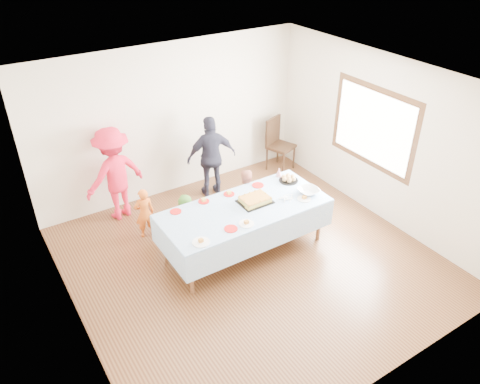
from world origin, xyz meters
The scene contains 22 objects.
ground centered at (0.00, 0.00, 0.00)m, with size 5.00×5.00×0.00m, color #452513.
room_walls centered at (0.05, 0.00, 1.77)m, with size 5.04×5.04×2.72m.
party_table centered at (0.05, 0.27, 0.72)m, with size 2.50×1.10×0.78m.
birthday_cake centered at (0.26, 0.30, 0.82)m, with size 0.48×0.37×0.09m.
rolls_tray centered at (1.06, 0.53, 0.82)m, with size 0.31×0.31×0.09m.
punch_bowl centered at (1.09, 0.06, 0.82)m, with size 0.32×0.32×0.08m, color silver.
party_hat centered at (1.02, 0.73, 0.86)m, with size 0.10×0.10×0.16m, color silver.
fork_pile centered at (0.70, 0.10, 0.81)m, with size 0.24×0.18×0.07m, color white, non-canonical shape.
plate_red_far_a centered at (-0.85, 0.70, 0.79)m, with size 0.17×0.17×0.01m, color red.
plate_red_far_b centered at (-0.38, 0.72, 0.79)m, with size 0.17×0.17×0.01m, color red.
plate_red_far_c centered at (0.05, 0.69, 0.79)m, with size 0.17×0.17×0.01m, color red.
plate_red_far_d centered at (0.57, 0.67, 0.79)m, with size 0.19×0.19×0.01m, color red.
plate_red_near centered at (-0.40, -0.09, 0.79)m, with size 0.19×0.19×0.01m, color red.
plate_white_left centered at (-0.88, -0.13, 0.79)m, with size 0.24×0.24×0.01m, color white.
plate_white_mid centered at (-0.15, -0.10, 0.79)m, with size 0.21×0.21×0.01m, color white.
plate_white_right centered at (0.93, -0.03, 0.79)m, with size 0.21×0.21×0.01m, color white.
dining_chair centered at (2.05, 2.14, 0.58)m, with size 0.58×0.58×1.05m.
toddler_left centered at (-1.07, 1.41, 0.43)m, with size 0.31×0.21×0.86m, color orange.
toddler_mid centered at (-0.57, 0.96, 0.41)m, with size 0.40×0.26×0.81m, color #3D7125.
toddler_right centered at (0.48, 0.90, 0.48)m, with size 0.47×0.36×0.96m, color #C4725B.
adult_left centered at (-1.22, 2.20, 0.81)m, with size 1.04×0.60×1.61m, color red.
adult_right centered at (0.46, 1.95, 0.76)m, with size 0.89×0.37×1.51m, color #272736.
Camera 1 is at (-3.07, -4.50, 4.55)m, focal length 35.00 mm.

